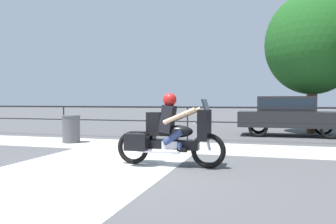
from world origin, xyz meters
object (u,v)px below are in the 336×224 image
at_px(trash_bin, 71,129).
at_px(tree_behind_car, 313,44).
at_px(parked_car, 289,113).
at_px(motorcycle, 169,134).

height_order(trash_bin, tree_behind_car, tree_behind_car).
bearing_deg(trash_bin, tree_behind_car, 35.57).
bearing_deg(parked_car, trash_bin, -145.33).
distance_m(parked_car, trash_bin, 8.36).
height_order(parked_car, tree_behind_car, tree_behind_car).
distance_m(parked_car, tree_behind_car, 3.51).
xyz_separation_m(trash_bin, tree_behind_car, (8.19, 5.86, 3.42)).
height_order(motorcycle, parked_car, parked_car).
relative_size(motorcycle, trash_bin, 2.59).
xyz_separation_m(motorcycle, trash_bin, (-4.23, 2.87, -0.22)).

